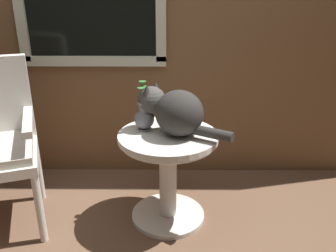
% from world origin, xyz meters
% --- Properties ---
extents(ground_plane, '(6.00, 6.00, 0.00)m').
position_xyz_m(ground_plane, '(0.00, 0.00, 0.00)').
color(ground_plane, brown).
extents(wicker_side_table, '(0.59, 0.59, 0.58)m').
position_xyz_m(wicker_side_table, '(0.19, 0.12, 0.40)').
color(wicker_side_table, silver).
rests_on(wicker_side_table, ground_plane).
extents(cat, '(0.54, 0.37, 0.28)m').
position_xyz_m(cat, '(0.23, 0.12, 0.72)').
color(cat, '#33302D').
rests_on(cat, wicker_side_table).
extents(pewter_vase_with_ivy, '(0.12, 0.12, 0.29)m').
position_xyz_m(pewter_vase_with_ivy, '(0.05, 0.18, 0.68)').
color(pewter_vase_with_ivy, slate).
rests_on(pewter_vase_with_ivy, wicker_side_table).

